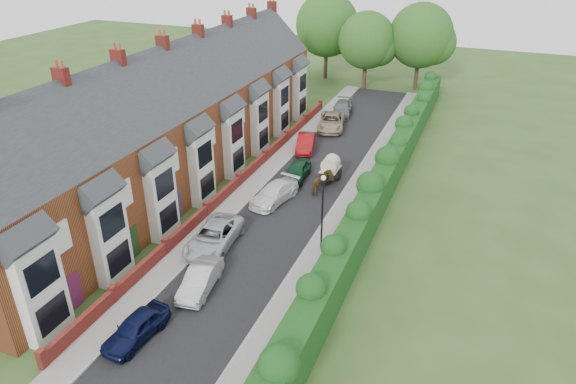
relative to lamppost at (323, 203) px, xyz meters
name	(u,v)px	position (x,y,z in m)	size (l,w,h in m)	color
ground	(244,273)	(-3.40, -4.00, -3.30)	(140.00, 140.00, 0.00)	#2D4C1E
road	(302,191)	(-3.90, 7.00, -3.29)	(6.00, 58.00, 0.02)	black
pavement_hedge_side	(353,200)	(0.20, 7.00, -3.24)	(2.20, 58.00, 0.12)	gray
pavement_house_side	(256,182)	(-7.75, 7.00, -3.24)	(1.70, 58.00, 0.12)	gray
kerb_hedge_side	(340,197)	(-0.85, 7.00, -3.23)	(0.18, 58.00, 0.13)	gray
kerb_house_side	(265,184)	(-6.95, 7.00, -3.23)	(0.18, 58.00, 0.13)	gray
hedge	(379,185)	(2.00, 7.00, -1.70)	(2.10, 58.00, 2.85)	black
terrace_row	(173,123)	(-14.27, 5.98, 1.18)	(9.05, 40.50, 11.50)	brown
garden_wall_row	(239,181)	(-8.75, 6.00, -2.84)	(0.35, 40.35, 1.10)	maroon
lamppost	(323,203)	(0.00, 0.00, 0.00)	(0.32, 0.32, 5.16)	black
tree_far_left	(370,42)	(-6.05, 36.08, 2.41)	(7.14, 6.80, 9.29)	#332316
tree_far_right	(424,37)	(-0.01, 38.08, 3.02)	(7.98, 7.60, 10.31)	#332316
tree_far_back	(330,27)	(-11.99, 39.08, 3.32)	(8.40, 8.00, 10.82)	#332316
car_navy	(136,328)	(-5.94, -10.78, -2.64)	(1.54, 3.83, 1.31)	black
car_silver_a	(200,279)	(-5.00, -6.25, -2.64)	(1.39, 3.99, 1.32)	#AFAEB3
car_silver_b	(214,237)	(-6.40, -2.19, -2.57)	(2.43, 5.26, 1.46)	silver
car_white	(274,193)	(-5.21, 4.74, -2.62)	(1.89, 4.66, 1.35)	white
car_green	(297,171)	(-5.01, 8.94, -2.62)	(1.59, 3.96, 1.35)	#113923
car_red	(306,143)	(-6.40, 14.77, -2.60)	(1.48, 4.24, 1.40)	maroon
car_beige	(331,122)	(-5.88, 20.88, -2.56)	(2.46, 5.33, 1.48)	gray
car_grey	(342,109)	(-6.10, 25.40, -2.61)	(1.92, 4.71, 1.37)	slate
horse	(321,183)	(-2.41, 7.25, -2.43)	(0.93, 2.05, 1.73)	#4C381B
horse_cart	(330,167)	(-2.41, 9.46, -2.06)	(1.36, 3.00, 2.17)	black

